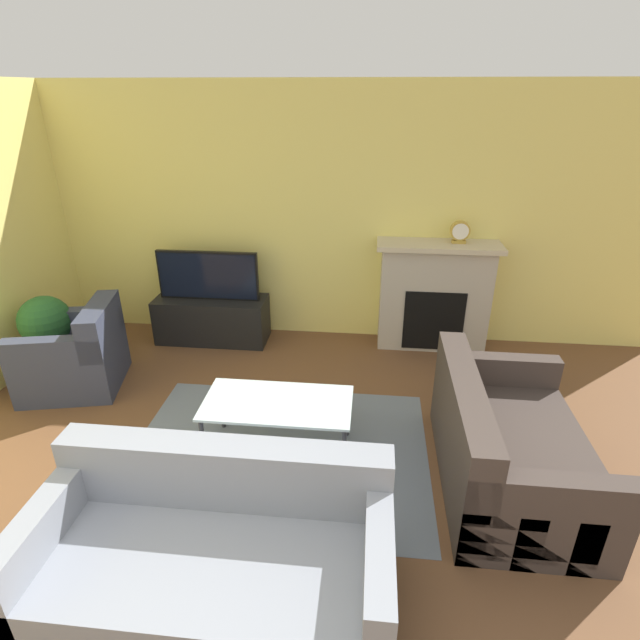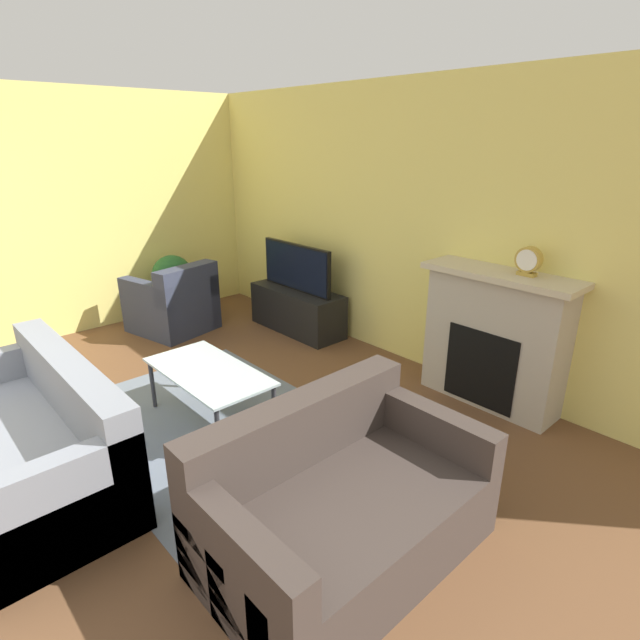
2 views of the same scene
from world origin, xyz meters
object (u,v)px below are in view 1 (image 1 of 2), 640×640
(couch_sectional, at_px, (214,559))
(mantel_clock, at_px, (460,232))
(coffee_table, at_px, (278,407))
(couch_loveseat, at_px, (506,449))
(potted_plant, at_px, (46,324))
(tv, at_px, (208,276))
(armchair_by_window, at_px, (76,358))

(couch_sectional, xyz_separation_m, mantel_clock, (1.65, 3.23, 1.00))
(couch_sectional, height_order, coffee_table, couch_sectional)
(couch_loveseat, distance_m, potted_plant, 4.26)
(tv, xyz_separation_m, potted_plant, (-1.35, -0.88, -0.24))
(coffee_table, bearing_deg, couch_sectional, -95.21)
(couch_sectional, bearing_deg, coffee_table, 84.79)
(armchair_by_window, distance_m, potted_plant, 0.48)
(tv, bearing_deg, potted_plant, -147.07)
(tv, xyz_separation_m, armchair_by_window, (-0.99, -1.08, -0.47))
(couch_sectional, bearing_deg, potted_plant, 136.30)
(couch_sectional, xyz_separation_m, coffee_table, (0.12, 1.27, 0.12))
(coffee_table, bearing_deg, armchair_by_window, 160.16)
(potted_plant, distance_m, mantel_clock, 4.17)
(couch_loveseat, relative_size, potted_plant, 1.88)
(couch_loveseat, xyz_separation_m, armchair_by_window, (-3.73, 0.92, 0.01))
(coffee_table, bearing_deg, mantel_clock, 51.82)
(tv, xyz_separation_m, couch_sectional, (0.97, -3.10, -0.48))
(couch_loveseat, bearing_deg, couch_sectional, 121.74)
(coffee_table, bearing_deg, tv, 120.74)
(coffee_table, height_order, potted_plant, potted_plant)
(potted_plant, bearing_deg, couch_loveseat, -15.29)
(potted_plant, bearing_deg, couch_sectional, -43.70)
(couch_sectional, xyz_separation_m, couch_loveseat, (1.78, 1.10, -0.00))
(mantel_clock, bearing_deg, potted_plant, -165.78)
(couch_loveseat, height_order, potted_plant, couch_loveseat)
(mantel_clock, bearing_deg, armchair_by_window, -161.48)
(coffee_table, xyz_separation_m, potted_plant, (-2.44, 0.95, 0.12))
(tv, height_order, mantel_clock, mantel_clock)
(couch_sectional, distance_m, couch_loveseat, 2.09)
(potted_plant, bearing_deg, tv, 32.93)
(couch_sectional, distance_m, potted_plant, 3.22)
(couch_sectional, bearing_deg, mantel_clock, 62.88)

